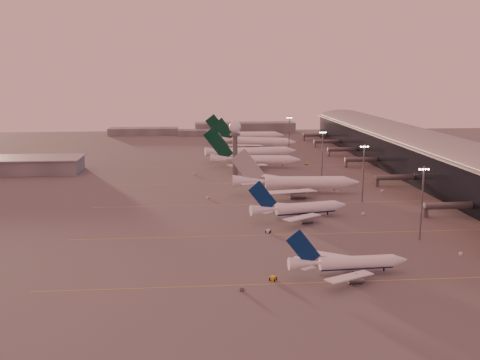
{
  "coord_description": "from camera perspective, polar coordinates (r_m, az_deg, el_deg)",
  "views": [
    {
      "loc": [
        -17.69,
        -175.17,
        56.32
      ],
      "look_at": [
        2.56,
        60.77,
        9.48
      ],
      "focal_mm": 42.0,
      "sensor_mm": 36.0,
      "label": 1
    }
  ],
  "objects": [
    {
      "name": "gsv_truck_b",
      "position": [
        226.13,
        12.47,
        -3.24
      ],
      "size": [
        5.09,
        3.29,
        1.93
      ],
      "color": "white",
      "rests_on": "ground"
    },
    {
      "name": "gsv_catering_a",
      "position": [
        186.74,
        21.6,
        -6.6
      ],
      "size": [
        4.59,
        2.55,
        3.59
      ],
      "color": "white",
      "rests_on": "ground"
    },
    {
      "name": "narrowbody_mid",
      "position": [
        216.73,
        6.04,
        -3.07
      ],
      "size": [
        39.86,
        31.49,
        15.75
      ],
      "color": "white",
      "rests_on": "ground"
    },
    {
      "name": "terminal",
      "position": [
        315.02,
        18.66,
        2.24
      ],
      "size": [
        57.0,
        362.0,
        23.04
      ],
      "color": "black",
      "rests_on": "ground"
    },
    {
      "name": "gsv_tug_far",
      "position": [
        285.69,
        3.02,
        -0.08
      ],
      "size": [
        4.58,
        4.37,
        1.14
      ],
      "color": "white",
      "rests_on": "ground"
    },
    {
      "name": "gsv_catering_b",
      "position": [
        269.84,
        14.29,
        -0.76
      ],
      "size": [
        5.12,
        2.5,
        4.18
      ],
      "color": "white",
      "rests_on": "ground"
    },
    {
      "name": "gsv_tug_hangar",
      "position": [
        338.58,
        6.74,
        1.61
      ],
      "size": [
        3.5,
        3.09,
        0.86
      ],
      "color": "yellow",
      "rests_on": "ground"
    },
    {
      "name": "gsv_tug_mid",
      "position": [
        197.51,
        2.89,
        -5.23
      ],
      "size": [
        4.36,
        3.69,
        1.07
      ],
      "color": "white",
      "rests_on": "ground"
    },
    {
      "name": "mast_a",
      "position": [
        195.52,
        18.02,
        -1.95
      ],
      "size": [
        3.6,
        0.56,
        25.0
      ],
      "color": "#5A5D62",
      "rests_on": "ground"
    },
    {
      "name": "radar_tower",
      "position": [
        298.15,
        -0.51,
        4.38
      ],
      "size": [
        6.4,
        6.4,
        31.1
      ],
      "color": "#5A5D62",
      "rests_on": "ground"
    },
    {
      "name": "narrowbody_near",
      "position": [
        160.83,
        10.95,
        -8.47
      ],
      "size": [
        35.12,
        27.99,
        13.72
      ],
      "color": "white",
      "rests_on": "ground"
    },
    {
      "name": "distant_horizon",
      "position": [
        503.46,
        -2.58,
        5.2
      ],
      "size": [
        165.0,
        37.5,
        9.0
      ],
      "color": "slate",
      "rests_on": "ground"
    },
    {
      "name": "mast_b",
      "position": [
        245.1,
        12.43,
        0.92
      ],
      "size": [
        3.6,
        0.56,
        25.0
      ],
      "color": "#5A5D62",
      "rests_on": "ground"
    },
    {
      "name": "greentail_d",
      "position": [
        439.86,
        0.59,
        4.35
      ],
      "size": [
        61.54,
        49.68,
        22.35
      ],
      "color": "white",
      "rests_on": "ground"
    },
    {
      "name": "gsv_tug_near",
      "position": [
        154.69,
        3.38,
        -9.95
      ],
      "size": [
        4.01,
        4.58,
        1.12
      ],
      "color": "yellow",
      "rests_on": "ground"
    },
    {
      "name": "gsv_truck_a",
      "position": [
        147.54,
        0.3,
        -10.78
      ],
      "size": [
        5.72,
        3.13,
        2.19
      ],
      "color": "#595C5E",
      "rests_on": "ground"
    },
    {
      "name": "widebody_white",
      "position": [
        259.94,
        5.75,
        -0.56
      ],
      "size": [
        59.44,
        47.49,
        20.9
      ],
      "color": "white",
      "rests_on": "ground"
    },
    {
      "name": "ground",
      "position": [
        184.85,
        0.83,
        -6.55
      ],
      "size": [
        700.0,
        700.0,
        0.0
      ],
      "primitive_type": "plane",
      "color": "#565454",
      "rests_on": "ground"
    },
    {
      "name": "gsv_truck_d",
      "position": [
        305.74,
        -4.69,
        0.75
      ],
      "size": [
        2.71,
        5.68,
        2.2
      ],
      "color": "white",
      "rests_on": "ground"
    },
    {
      "name": "gsv_truck_c",
      "position": [
        249.09,
        -3.26,
        -1.66
      ],
      "size": [
        4.15,
        4.95,
        1.95
      ],
      "color": "white",
      "rests_on": "ground"
    },
    {
      "name": "hangar",
      "position": [
        335.41,
        -22.61,
        1.41
      ],
      "size": [
        82.0,
        27.0,
        8.5
      ],
      "color": "slate",
      "rests_on": "ground"
    },
    {
      "name": "greentail_c",
      "position": [
        404.8,
        1.52,
        3.74
      ],
      "size": [
        58.97,
        46.95,
        22.01
      ],
      "color": "white",
      "rests_on": "ground"
    },
    {
      "name": "mast_d",
      "position": [
        383.25,
        5.01,
        4.77
      ],
      "size": [
        3.6,
        0.56,
        25.0
      ],
      "color": "#5A5D62",
      "rests_on": "ground"
    },
    {
      "name": "greentail_b",
      "position": [
        353.24,
        1.19,
        2.64
      ],
      "size": [
        59.57,
        47.92,
        21.64
      ],
      "color": "white",
      "rests_on": "ground"
    },
    {
      "name": "mast_c",
      "position": [
        296.17,
        8.37,
        2.8
      ],
      "size": [
        3.6,
        0.56,
        25.0
      ],
      "color": "#5A5D62",
      "rests_on": "ground"
    },
    {
      "name": "taxiway_markings",
      "position": [
        242.66,
        6.57,
        -2.3
      ],
      "size": [
        180.0,
        185.25,
        0.02
      ],
      "color": "gold",
      "rests_on": "ground"
    },
    {
      "name": "greentail_a",
      "position": [
        326.1,
        1.61,
        1.85
      ],
      "size": [
        53.03,
        42.61,
        19.29
      ],
      "color": "white",
      "rests_on": "ground"
    }
  ]
}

